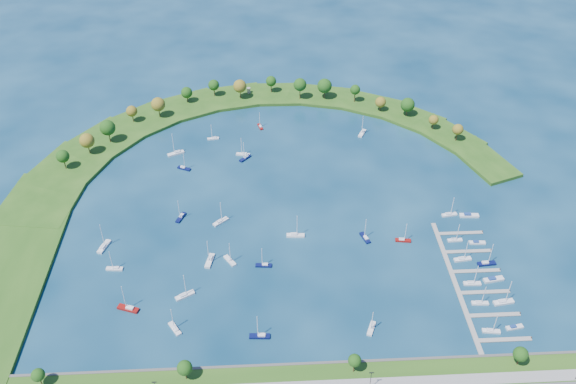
{
  "coord_description": "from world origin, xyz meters",
  "views": [
    {
      "loc": [
        -7.66,
        -246.42,
        200.68
      ],
      "look_at": [
        5.0,
        5.0,
        4.0
      ],
      "focal_mm": 37.31,
      "sensor_mm": 36.0,
      "label": 1
    }
  ],
  "objects_px": {
    "moored_boat_16": "(260,336)",
    "moored_boat_18": "(230,260)",
    "moored_boat_1": "(210,260)",
    "docked_boat_0": "(491,331)",
    "moored_boat_20": "(362,133)",
    "docked_boat_4": "(472,283)",
    "docked_boat_10": "(449,214)",
    "docked_boat_3": "(504,302)",
    "docked_boat_2": "(480,303)",
    "docked_boat_6": "(463,259)",
    "docked_boat_7": "(487,263)",
    "moored_boat_19": "(245,158)",
    "docked_boat_5": "(493,279)",
    "moored_boat_17": "(403,240)",
    "dock_system": "(471,282)",
    "docked_boat_11": "(469,215)",
    "moored_boat_15": "(295,235)",
    "moored_boat_21": "(371,328)",
    "moored_boat_9": "(115,268)",
    "docked_boat_9": "(477,243)",
    "moored_boat_7": "(185,295)",
    "moored_boat_12": "(243,154)",
    "moored_boat_11": "(181,217)",
    "docked_boat_1": "(514,327)",
    "moored_boat_0": "(365,237)",
    "moored_boat_5": "(176,153)",
    "moored_boat_6": "(184,168)",
    "harbor_tower": "(249,90)",
    "moored_boat_13": "(213,138)",
    "moored_boat_4": "(175,328)",
    "moored_boat_10": "(264,265)",
    "moored_boat_3": "(260,126)",
    "moored_boat_2": "(221,221)"
  },
  "relations": [
    {
      "from": "moored_boat_12",
      "to": "docked_boat_5",
      "type": "xyz_separation_m",
      "value": [
        115.47,
        -107.43,
        -0.19
      ]
    },
    {
      "from": "moored_boat_20",
      "to": "moored_boat_6",
      "type": "bearing_deg",
      "value": -46.69
    },
    {
      "from": "moored_boat_0",
      "to": "docked_boat_11",
      "type": "xyz_separation_m",
      "value": [
        56.31,
        14.27,
        -0.17
      ]
    },
    {
      "from": "moored_boat_9",
      "to": "moored_boat_5",
      "type": "bearing_deg",
      "value": -96.57
    },
    {
      "from": "moored_boat_13",
      "to": "docked_boat_1",
      "type": "xyz_separation_m",
      "value": [
        134.04,
        -153.24,
        -0.3
      ]
    },
    {
      "from": "moored_boat_1",
      "to": "docked_boat_1",
      "type": "distance_m",
      "value": 138.5
    },
    {
      "from": "moored_boat_16",
      "to": "moored_boat_18",
      "type": "bearing_deg",
      "value": -69.78
    },
    {
      "from": "moored_boat_0",
      "to": "moored_boat_2",
      "type": "relative_size",
      "value": 0.94
    },
    {
      "from": "moored_boat_7",
      "to": "docked_boat_0",
      "type": "distance_m",
      "value": 132.65
    },
    {
      "from": "moored_boat_16",
      "to": "moored_boat_17",
      "type": "height_order",
      "value": "moored_boat_16"
    },
    {
      "from": "moored_boat_17",
      "to": "docked_boat_10",
      "type": "relative_size",
      "value": 0.96
    },
    {
      "from": "docked_boat_7",
      "to": "docked_boat_3",
      "type": "bearing_deg",
      "value": -94.63
    },
    {
      "from": "moored_boat_7",
      "to": "docked_boat_7",
      "type": "bearing_deg",
      "value": -23.96
    },
    {
      "from": "moored_boat_18",
      "to": "moored_boat_20",
      "type": "bearing_deg",
      "value": 110.16
    },
    {
      "from": "moored_boat_0",
      "to": "moored_boat_21",
      "type": "height_order",
      "value": "moored_boat_0"
    },
    {
      "from": "docked_boat_5",
      "to": "moored_boat_17",
      "type": "bearing_deg",
      "value": 132.34
    },
    {
      "from": "harbor_tower",
      "to": "moored_boat_5",
      "type": "relative_size",
      "value": 0.27
    },
    {
      "from": "moored_boat_3",
      "to": "moored_boat_20",
      "type": "height_order",
      "value": "moored_boat_20"
    },
    {
      "from": "docked_boat_9",
      "to": "moored_boat_5",
      "type": "bearing_deg",
      "value": 154.55
    },
    {
      "from": "moored_boat_11",
      "to": "docked_boat_4",
      "type": "xyz_separation_m",
      "value": [
        136.61,
        -53.27,
        -0.01
      ]
    },
    {
      "from": "moored_boat_1",
      "to": "docked_boat_0",
      "type": "relative_size",
      "value": 1.26
    },
    {
      "from": "moored_boat_20",
      "to": "docked_boat_2",
      "type": "bearing_deg",
      "value": 39.22
    },
    {
      "from": "docked_boat_6",
      "to": "moored_boat_1",
      "type": "bearing_deg",
      "value": 170.65
    },
    {
      "from": "moored_boat_17",
      "to": "moored_boat_15",
      "type": "bearing_deg",
      "value": -178.19
    },
    {
      "from": "moored_boat_19",
      "to": "docked_boat_7",
      "type": "xyz_separation_m",
      "value": [
        114.25,
        -93.0,
        0.02
      ]
    },
    {
      "from": "moored_boat_11",
      "to": "docked_boat_11",
      "type": "relative_size",
      "value": 1.21
    },
    {
      "from": "moored_boat_7",
      "to": "moored_boat_12",
      "type": "xyz_separation_m",
      "value": [
        24.98,
        110.14,
        -0.04
      ]
    },
    {
      "from": "moored_boat_20",
      "to": "docked_boat_4",
      "type": "bearing_deg",
      "value": 40.32
    },
    {
      "from": "moored_boat_11",
      "to": "docked_boat_4",
      "type": "distance_m",
      "value": 146.63
    },
    {
      "from": "moored_boat_21",
      "to": "docked_boat_4",
      "type": "height_order",
      "value": "docked_boat_4"
    },
    {
      "from": "docked_boat_5",
      "to": "docked_boat_11",
      "type": "distance_m",
      "value": 45.36
    },
    {
      "from": "moored_boat_11",
      "to": "moored_boat_13",
      "type": "distance_m",
      "value": 75.45
    },
    {
      "from": "docked_boat_11",
      "to": "docked_boat_9",
      "type": "bearing_deg",
      "value": -91.76
    },
    {
      "from": "moored_boat_15",
      "to": "moored_boat_21",
      "type": "distance_m",
      "value": 66.12
    },
    {
      "from": "docked_boat_9",
      "to": "moored_boat_20",
      "type": "bearing_deg",
      "value": 115.56
    },
    {
      "from": "moored_boat_9",
      "to": "moored_boat_0",
      "type": "bearing_deg",
      "value": -167.74
    },
    {
      "from": "moored_boat_7",
      "to": "moored_boat_20",
      "type": "height_order",
      "value": "moored_boat_20"
    },
    {
      "from": "docked_boat_2",
      "to": "docked_boat_6",
      "type": "distance_m",
      "value": 27.38
    },
    {
      "from": "moored_boat_4",
      "to": "moored_boat_10",
      "type": "relative_size",
      "value": 1.07
    },
    {
      "from": "moored_boat_9",
      "to": "moored_boat_19",
      "type": "relative_size",
      "value": 0.95
    },
    {
      "from": "moored_boat_12",
      "to": "docked_boat_10",
      "type": "height_order",
      "value": "moored_boat_12"
    },
    {
      "from": "moored_boat_11",
      "to": "docked_boat_10",
      "type": "bearing_deg",
      "value": 110.09
    },
    {
      "from": "moored_boat_10",
      "to": "docked_boat_5",
      "type": "height_order",
      "value": "moored_boat_10"
    },
    {
      "from": "moored_boat_17",
      "to": "docked_boat_1",
      "type": "height_order",
      "value": "moored_boat_17"
    },
    {
      "from": "dock_system",
      "to": "docked_boat_11",
      "type": "height_order",
      "value": "docked_boat_11"
    },
    {
      "from": "moored_boat_1",
      "to": "harbor_tower",
      "type": "bearing_deg",
      "value": -174.09
    },
    {
      "from": "moored_boat_11",
      "to": "moored_boat_13",
      "type": "xyz_separation_m",
      "value": [
        13.04,
        74.32,
        -0.04
      ]
    },
    {
      "from": "moored_boat_1",
      "to": "moored_boat_15",
      "type": "bearing_deg",
      "value": 123.16
    },
    {
      "from": "moored_boat_1",
      "to": "moored_boat_19",
      "type": "height_order",
      "value": "moored_boat_1"
    },
    {
      "from": "docked_boat_10",
      "to": "docked_boat_3",
      "type": "bearing_deg",
      "value": -91.73
    }
  ]
}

